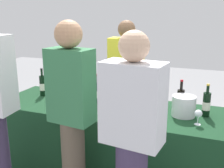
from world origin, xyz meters
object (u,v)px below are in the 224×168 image
at_px(wine_bottle_2, 98,92).
at_px(guest_1, 72,111).
at_px(guest_2, 132,134).
at_px(wine_bottle_1, 65,88).
at_px(wine_glass_1, 107,100).
at_px(wine_glass_0, 65,100).
at_px(ice_bucket, 184,106).
at_px(server_pouring, 126,80).
at_px(wine_bottle_0, 43,85).
at_px(wine_bottle_4, 206,104).
at_px(wine_bottle_3, 181,99).
at_px(wine_glass_2, 198,114).

height_order(wine_bottle_2, guest_1, guest_1).
bearing_deg(guest_2, wine_bottle_1, 147.34).
bearing_deg(guest_2, wine_glass_1, 131.17).
xyz_separation_m(wine_bottle_1, wine_glass_1, (0.61, -0.21, -0.01)).
xyz_separation_m(wine_glass_0, guest_1, (0.32, -0.43, 0.07)).
relative_size(ice_bucket, server_pouring, 0.14).
bearing_deg(wine_bottle_0, wine_bottle_4, -0.22).
relative_size(wine_bottle_3, wine_glass_1, 2.21).
height_order(wine_glass_1, wine_glass_2, wine_glass_1).
distance_m(wine_bottle_3, guest_2, 0.99).
relative_size(wine_bottle_2, guest_1, 0.19).
bearing_deg(ice_bucket, guest_1, -142.10).
height_order(wine_bottle_1, wine_bottle_3, wine_bottle_1).
xyz_separation_m(wine_bottle_1, guest_2, (1.08, -0.90, -0.00)).
height_order(wine_bottle_3, wine_glass_0, wine_bottle_3).
xyz_separation_m(wine_bottle_3, guest_2, (-0.23, -0.96, 0.00)).
bearing_deg(wine_bottle_0, wine_glass_2, -7.90).
height_order(wine_glass_1, guest_2, guest_2).
relative_size(wine_bottle_0, wine_glass_1, 2.35).
height_order(wine_bottle_2, wine_glass_0, wine_bottle_2).
xyz_separation_m(wine_bottle_2, server_pouring, (0.12, 0.62, 0.01)).
xyz_separation_m(wine_glass_1, guest_2, (0.47, -0.69, 0.01)).
xyz_separation_m(wine_bottle_4, ice_bucket, (-0.20, -0.07, -0.02)).
bearing_deg(guest_1, guest_2, -5.77).
bearing_deg(wine_bottle_1, wine_glass_0, -59.99).
height_order(wine_bottle_3, server_pouring, server_pouring).
bearing_deg(wine_glass_1, wine_bottle_1, 161.24).
bearing_deg(server_pouring, guest_1, 87.15).
relative_size(wine_glass_0, ice_bucket, 0.60).
distance_m(wine_glass_0, wine_glass_2, 1.31).
bearing_deg(wine_glass_1, wine_bottle_2, 136.16).
distance_m(wine_bottle_2, wine_bottle_3, 0.87).
bearing_deg(wine_bottle_1, wine_glass_1, -18.76).
bearing_deg(guest_2, guest_1, 174.05).
distance_m(wine_bottle_2, wine_glass_1, 0.24).
relative_size(wine_bottle_0, guest_1, 0.20).
bearing_deg(server_pouring, wine_glass_2, 136.42).
bearing_deg(wine_bottle_2, wine_bottle_1, 174.48).
bearing_deg(wine_bottle_1, wine_bottle_4, -1.73).
bearing_deg(wine_bottle_0, wine_glass_1, -10.73).
xyz_separation_m(wine_glass_1, guest_1, (-0.10, -0.56, 0.07)).
relative_size(wine_bottle_3, server_pouring, 0.19).
relative_size(ice_bucket, guest_1, 0.14).
relative_size(wine_bottle_0, guest_2, 0.21).
bearing_deg(wine_bottle_1, wine_bottle_3, 2.68).
bearing_deg(server_pouring, guest_2, 108.41).
bearing_deg(wine_glass_0, server_pouring, 68.42).
distance_m(wine_bottle_3, server_pouring, 0.91).
distance_m(wine_bottle_3, wine_glass_2, 0.40).
bearing_deg(wine_glass_2, server_pouring, 137.53).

